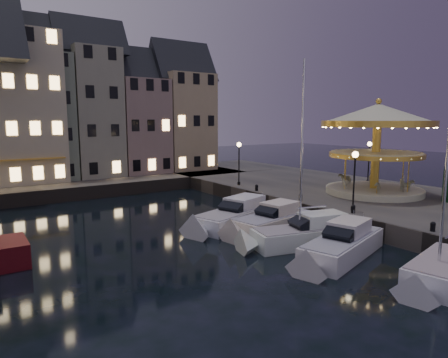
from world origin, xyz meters
TOP-DOWN VIEW (x-y plane):
  - ground at (0.00, 0.00)m, footprint 160.00×160.00m
  - quay_east at (14.00, 6.00)m, footprint 16.00×56.00m
  - quay_north at (-8.00, 28.00)m, footprint 44.00×12.00m
  - quaywall_e at (6.00, 6.00)m, footprint 0.15×44.00m
  - quaywall_n at (-6.00, 22.00)m, footprint 48.00×0.15m
  - streetlamp_b at (7.20, 1.00)m, footprint 0.44×0.44m
  - streetlamp_c at (7.20, 14.50)m, footprint 0.44×0.44m
  - streetlamp_d at (18.50, 8.00)m, footprint 0.44×0.44m
  - bollard_a at (6.60, -5.00)m, footprint 0.30×0.30m
  - bollard_b at (6.60, 0.50)m, footprint 0.30×0.30m
  - bollard_c at (6.60, 5.50)m, footprint 0.30×0.30m
  - bollard_d at (6.60, 11.00)m, footprint 0.30×0.30m
  - townhouse_nc at (-8.00, 30.00)m, footprint 6.82×8.00m
  - townhouse_nd at (-2.25, 30.00)m, footprint 5.50×8.00m
  - townhouse_ne at (3.20, 30.00)m, footprint 6.16×8.00m
  - townhouse_nf at (9.25, 30.00)m, footprint 6.82×8.00m
  - motorboat_a at (2.39, -7.57)m, footprint 6.46×3.20m
  - motorboat_b at (1.51, -2.62)m, footprint 7.87×4.29m
  - motorboat_c at (1.53, 0.13)m, footprint 8.23×3.90m
  - motorboat_d at (1.69, 3.59)m, footprint 7.33×3.45m
  - motorboat_e at (0.76, 6.34)m, footprint 8.68×5.01m
  - carousel at (14.14, 4.21)m, footprint 9.27×9.27m

SIDE VIEW (x-z plane):
  - ground at x=0.00m, z-range 0.00..0.00m
  - motorboat_a at x=2.39m, z-range -4.77..5.84m
  - motorboat_d at x=1.69m, z-range -0.44..1.71m
  - motorboat_b at x=1.51m, z-range -0.43..1.72m
  - motorboat_e at x=0.76m, z-range -0.43..1.72m
  - quay_east at x=14.00m, z-range 0.00..1.30m
  - quay_north at x=-8.00m, z-range 0.00..1.30m
  - quaywall_e at x=6.00m, z-range 0.00..1.30m
  - quaywall_n at x=-6.00m, z-range 0.00..1.30m
  - motorboat_c at x=1.53m, z-range -4.78..6.14m
  - bollard_a at x=6.60m, z-range 1.32..1.89m
  - bollard_b at x=6.60m, z-range 1.32..1.89m
  - bollard_c at x=6.60m, z-range 1.32..1.89m
  - bollard_d at x=6.60m, z-range 1.32..1.89m
  - streetlamp_b at x=7.20m, z-range 1.93..6.10m
  - streetlamp_c at x=7.20m, z-range 1.93..6.10m
  - streetlamp_d at x=18.50m, z-range 1.93..6.10m
  - carousel at x=14.14m, z-range 2.59..10.70m
  - townhouse_ne at x=3.20m, z-range 1.38..14.18m
  - townhouse_nf at x=9.25m, z-range 1.38..15.18m
  - townhouse_nc at x=-8.00m, z-range 1.38..16.18m
  - townhouse_nd at x=-2.25m, z-range 1.38..17.18m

